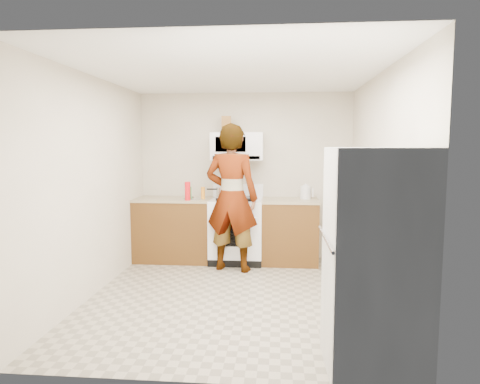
# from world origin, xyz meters

# --- Properties ---
(floor) EXTENTS (3.60, 3.60, 0.00)m
(floor) POSITION_xyz_m (0.00, 0.00, 0.00)
(floor) COLOR gray
(floor) RESTS_ON ground
(back_wall) EXTENTS (3.20, 0.02, 2.50)m
(back_wall) POSITION_xyz_m (0.00, 1.79, 1.25)
(back_wall) COLOR beige
(back_wall) RESTS_ON floor
(right_wall) EXTENTS (0.02, 3.60, 2.50)m
(right_wall) POSITION_xyz_m (1.59, 0.00, 1.25)
(right_wall) COLOR beige
(right_wall) RESTS_ON floor
(cabinet_left) EXTENTS (1.12, 0.62, 0.90)m
(cabinet_left) POSITION_xyz_m (-1.04, 1.49, 0.45)
(cabinet_left) COLOR #563B14
(cabinet_left) RESTS_ON floor
(counter_left) EXTENTS (1.14, 0.64, 0.03)m
(counter_left) POSITION_xyz_m (-1.04, 1.49, 0.92)
(counter_left) COLOR tan
(counter_left) RESTS_ON cabinet_left
(cabinet_right) EXTENTS (0.80, 0.62, 0.90)m
(cabinet_right) POSITION_xyz_m (0.68, 1.49, 0.45)
(cabinet_right) COLOR #563B14
(cabinet_right) RESTS_ON floor
(counter_right) EXTENTS (0.82, 0.64, 0.03)m
(counter_right) POSITION_xyz_m (0.68, 1.49, 0.92)
(counter_right) COLOR tan
(counter_right) RESTS_ON cabinet_right
(gas_range) EXTENTS (0.76, 0.65, 1.13)m
(gas_range) POSITION_xyz_m (-0.10, 1.48, 0.49)
(gas_range) COLOR white
(gas_range) RESTS_ON floor
(microwave) EXTENTS (0.76, 0.38, 0.40)m
(microwave) POSITION_xyz_m (-0.10, 1.61, 1.70)
(microwave) COLOR white
(microwave) RESTS_ON back_wall
(person) EXTENTS (0.82, 0.63, 2.01)m
(person) POSITION_xyz_m (-0.12, 1.04, 1.00)
(person) COLOR tan
(person) RESTS_ON floor
(fridge) EXTENTS (0.72, 0.72, 1.70)m
(fridge) POSITION_xyz_m (1.23, -1.49, 0.85)
(fridge) COLOR silver
(fridge) RESTS_ON floor
(kettle) EXTENTS (0.16, 0.16, 0.19)m
(kettle) POSITION_xyz_m (0.91, 1.57, 1.03)
(kettle) COLOR silver
(kettle) RESTS_ON counter_right
(jug) EXTENTS (0.16, 0.16, 0.24)m
(jug) POSITION_xyz_m (-0.27, 1.62, 2.02)
(jug) COLOR brown
(jug) RESTS_ON microwave
(saucepan) EXTENTS (0.29, 0.29, 0.13)m
(saucepan) POSITION_xyz_m (-0.29, 1.58, 1.02)
(saucepan) COLOR silver
(saucepan) RESTS_ON gas_range
(tray) EXTENTS (0.27, 0.20, 0.05)m
(tray) POSITION_xyz_m (-0.03, 1.42, 0.96)
(tray) COLOR silver
(tray) RESTS_ON gas_range
(bottle_spray) EXTENTS (0.09, 0.09, 0.26)m
(bottle_spray) POSITION_xyz_m (-0.78, 1.26, 1.07)
(bottle_spray) COLOR red
(bottle_spray) RESTS_ON counter_left
(bottle_hot_sauce) EXTENTS (0.06, 0.06, 0.18)m
(bottle_hot_sauce) POSITION_xyz_m (-0.59, 1.43, 1.02)
(bottle_hot_sauce) COLOR orange
(bottle_hot_sauce) RESTS_ON counter_left
(bottle_green_cap) EXTENTS (0.06, 0.06, 0.19)m
(bottle_green_cap) POSITION_xyz_m (-0.77, 1.35, 1.03)
(bottle_green_cap) COLOR #167C35
(bottle_green_cap) RESTS_ON counter_left
(pot_lid) EXTENTS (0.29, 0.29, 0.01)m
(pot_lid) POSITION_xyz_m (-0.73, 1.40, 0.94)
(pot_lid) COLOR white
(pot_lid) RESTS_ON counter_left
(broom) EXTENTS (0.17, 0.28, 1.37)m
(broom) POSITION_xyz_m (1.53, 0.66, 0.70)
(broom) COLOR silver
(broom) RESTS_ON floor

